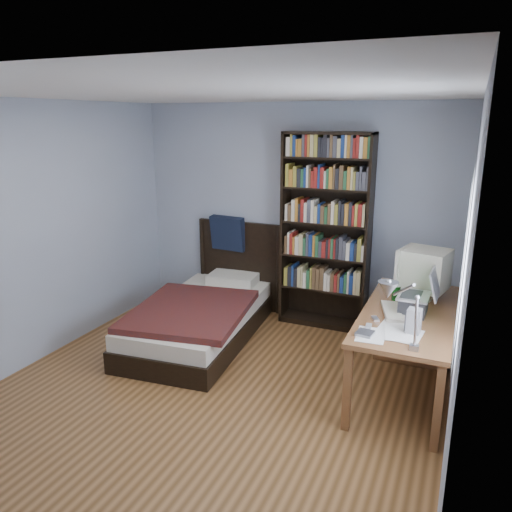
{
  "coord_description": "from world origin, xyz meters",
  "views": [
    {
      "loc": [
        1.88,
        -3.35,
        2.32
      ],
      "look_at": [
        0.09,
        0.8,
        1.07
      ],
      "focal_mm": 35.0,
      "sensor_mm": 36.0,
      "label": 1
    }
  ],
  "objects_px": {
    "crt_monitor": "(423,270)",
    "laptop": "(416,301)",
    "desk_lamp": "(393,297)",
    "bed": "(205,313)",
    "speaker": "(414,321)",
    "bookshelf": "(326,232)",
    "soda_can": "(396,293)",
    "keyboard": "(394,312)",
    "desk": "(413,324)"
  },
  "relations": [
    {
      "from": "laptop",
      "to": "soda_can",
      "type": "relative_size",
      "value": 2.99
    },
    {
      "from": "laptop",
      "to": "speaker",
      "type": "bearing_deg",
      "value": -85.5
    },
    {
      "from": "laptop",
      "to": "bed",
      "type": "bearing_deg",
      "value": 171.25
    },
    {
      "from": "laptop",
      "to": "bookshelf",
      "type": "distance_m",
      "value": 1.62
    },
    {
      "from": "soda_can",
      "to": "bookshelf",
      "type": "height_order",
      "value": "bookshelf"
    },
    {
      "from": "desk",
      "to": "bed",
      "type": "relative_size",
      "value": 0.78
    },
    {
      "from": "crt_monitor",
      "to": "bed",
      "type": "bearing_deg",
      "value": -177.21
    },
    {
      "from": "crt_monitor",
      "to": "bookshelf",
      "type": "xyz_separation_m",
      "value": [
        -1.12,
        0.7,
        0.11
      ]
    },
    {
      "from": "desk",
      "to": "laptop",
      "type": "distance_m",
      "value": 0.67
    },
    {
      "from": "crt_monitor",
      "to": "laptop",
      "type": "distance_m",
      "value": 0.47
    },
    {
      "from": "crt_monitor",
      "to": "bookshelf",
      "type": "bearing_deg",
      "value": 147.95
    },
    {
      "from": "crt_monitor",
      "to": "bed",
      "type": "distance_m",
      "value": 2.35
    },
    {
      "from": "desk_lamp",
      "to": "bookshelf",
      "type": "distance_m",
      "value": 2.49
    },
    {
      "from": "desk",
      "to": "desk_lamp",
      "type": "distance_m",
      "value": 1.81
    },
    {
      "from": "keyboard",
      "to": "bookshelf",
      "type": "bearing_deg",
      "value": 112.42
    },
    {
      "from": "laptop",
      "to": "keyboard",
      "type": "relative_size",
      "value": 0.92
    },
    {
      "from": "desk_lamp",
      "to": "speaker",
      "type": "relative_size",
      "value": 3.2
    },
    {
      "from": "desk",
      "to": "desk_lamp",
      "type": "height_order",
      "value": "desk_lamp"
    },
    {
      "from": "desk_lamp",
      "to": "speaker",
      "type": "height_order",
      "value": "desk_lamp"
    },
    {
      "from": "speaker",
      "to": "bookshelf",
      "type": "relative_size",
      "value": 0.09
    },
    {
      "from": "desk_lamp",
      "to": "bookshelf",
      "type": "height_order",
      "value": "bookshelf"
    },
    {
      "from": "crt_monitor",
      "to": "speaker",
      "type": "xyz_separation_m",
      "value": [
        0.03,
        -0.87,
        -0.16
      ]
    },
    {
      "from": "bookshelf",
      "to": "laptop",
      "type": "bearing_deg",
      "value": -45.97
    },
    {
      "from": "keyboard",
      "to": "speaker",
      "type": "distance_m",
      "value": 0.42
    },
    {
      "from": "speaker",
      "to": "bookshelf",
      "type": "xyz_separation_m",
      "value": [
        -1.15,
        1.57,
        0.27
      ]
    },
    {
      "from": "desk_lamp",
      "to": "laptop",
      "type": "bearing_deg",
      "value": 87.37
    },
    {
      "from": "soda_can",
      "to": "desk_lamp",
      "type": "bearing_deg",
      "value": -83.91
    },
    {
      "from": "soda_can",
      "to": "desk",
      "type": "bearing_deg",
      "value": 58.64
    },
    {
      "from": "keyboard",
      "to": "soda_can",
      "type": "bearing_deg",
      "value": 79.95
    },
    {
      "from": "desk",
      "to": "keyboard",
      "type": "height_order",
      "value": "keyboard"
    },
    {
      "from": "laptop",
      "to": "bookshelf",
      "type": "relative_size",
      "value": 0.18
    },
    {
      "from": "desk_lamp",
      "to": "bookshelf",
      "type": "relative_size",
      "value": 0.29
    },
    {
      "from": "laptop",
      "to": "speaker",
      "type": "relative_size",
      "value": 2.0
    },
    {
      "from": "speaker",
      "to": "bookshelf",
      "type": "height_order",
      "value": "bookshelf"
    },
    {
      "from": "keyboard",
      "to": "soda_can",
      "type": "distance_m",
      "value": 0.34
    },
    {
      "from": "desk",
      "to": "crt_monitor",
      "type": "distance_m",
      "value": 0.58
    },
    {
      "from": "desk",
      "to": "soda_can",
      "type": "bearing_deg",
      "value": -121.36
    },
    {
      "from": "bookshelf",
      "to": "desk_lamp",
      "type": "bearing_deg",
      "value": -64.73
    },
    {
      "from": "bed",
      "to": "keyboard",
      "type": "bearing_deg",
      "value": -11.11
    },
    {
      "from": "desk_lamp",
      "to": "bed",
      "type": "relative_size",
      "value": 0.29
    },
    {
      "from": "laptop",
      "to": "desk_lamp",
      "type": "distance_m",
      "value": 1.17
    },
    {
      "from": "desk",
      "to": "crt_monitor",
      "type": "height_order",
      "value": "crt_monitor"
    },
    {
      "from": "desk",
      "to": "soda_can",
      "type": "relative_size",
      "value": 12.84
    },
    {
      "from": "laptop",
      "to": "desk_lamp",
      "type": "bearing_deg",
      "value": -92.63
    },
    {
      "from": "bookshelf",
      "to": "crt_monitor",
      "type": "bearing_deg",
      "value": -32.05
    },
    {
      "from": "desk_lamp",
      "to": "soda_can",
      "type": "distance_m",
      "value": 1.45
    },
    {
      "from": "soda_can",
      "to": "laptop",
      "type": "bearing_deg",
      "value": -54.31
    },
    {
      "from": "desk",
      "to": "laptop",
      "type": "height_order",
      "value": "laptop"
    },
    {
      "from": "desk_lamp",
      "to": "keyboard",
      "type": "xyz_separation_m",
      "value": [
        -0.11,
        1.04,
        -0.5
      ]
    },
    {
      "from": "speaker",
      "to": "bed",
      "type": "height_order",
      "value": "bed"
    }
  ]
}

